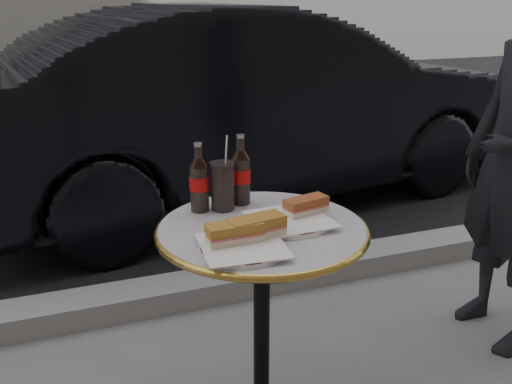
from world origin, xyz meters
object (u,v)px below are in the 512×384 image
object	(u,v)px
cola_bottle_right	(241,169)
parked_car	(253,105)
plate_left	(243,249)
plate_right	(290,222)
bistro_table	(262,334)
cola_glass	(222,186)
cola_bottle_left	(199,177)

from	to	relation	value
cola_bottle_right	parked_car	xyz separation A→B (m)	(0.75, 1.97, -0.20)
plate_left	plate_right	bearing A→B (deg)	33.65
bistro_table	plate_right	size ratio (longest dim) A/B	3.14
cola_glass	parked_car	size ratio (longest dim) A/B	0.04
cola_bottle_right	parked_car	distance (m)	2.11
cola_bottle_left	cola_bottle_right	xyz separation A→B (m)	(0.14, 0.02, 0.01)
bistro_table	parked_car	xyz separation A→B (m)	(0.76, 2.16, 0.28)
plate_left	bistro_table	bearing A→B (deg)	52.53
cola_glass	plate_left	bearing A→B (deg)	-97.50
plate_right	cola_bottle_right	xyz separation A→B (m)	(-0.08, 0.21, 0.11)
cola_bottle_left	parked_car	xyz separation A→B (m)	(0.89, 1.98, -0.19)
plate_left	cola_bottle_right	distance (m)	0.37
plate_left	cola_bottle_left	bearing A→B (deg)	95.23
plate_left	cola_bottle_left	xyz separation A→B (m)	(-0.03, 0.32, 0.10)
plate_right	parked_car	distance (m)	2.28
bistro_table	parked_car	bearing A→B (deg)	70.71
bistro_table	cola_glass	bearing A→B (deg)	111.57
plate_left	cola_bottle_left	size ratio (longest dim) A/B	1.05
plate_right	parked_car	size ratio (longest dim) A/B	0.06
bistro_table	parked_car	distance (m)	2.31
plate_left	parked_car	size ratio (longest dim) A/B	0.06
plate_right	cola_glass	size ratio (longest dim) A/B	1.52
cola_bottle_right	cola_glass	bearing A→B (deg)	-156.61
cola_bottle_right	plate_left	bearing A→B (deg)	-108.08
plate_left	cola_bottle_left	distance (m)	0.34
plate_left	plate_right	xyz separation A→B (m)	(0.19, 0.13, 0.00)
parked_car	cola_bottle_right	bearing A→B (deg)	150.58
plate_left	cola_glass	world-z (taller)	cola_glass
cola_glass	parked_car	xyz separation A→B (m)	(0.82, 2.00, -0.16)
bistro_table	cola_bottle_left	bearing A→B (deg)	126.95
bistro_table	cola_glass	distance (m)	0.48
cola_bottle_left	cola_glass	world-z (taller)	cola_bottle_left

